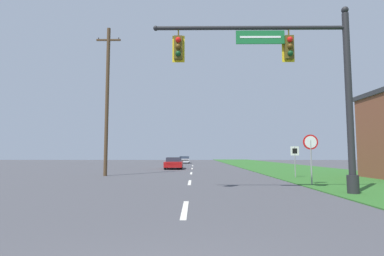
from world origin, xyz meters
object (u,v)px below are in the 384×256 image
(far_car, at_px, (184,160))
(stop_sign, at_px, (311,148))
(signal_mast, at_px, (301,80))
(car_ahead, at_px, (174,163))
(route_sign_post, at_px, (295,155))
(utility_pole_near, at_px, (107,98))

(far_car, relative_size, stop_sign, 1.84)
(signal_mast, bearing_deg, car_ahead, 107.61)
(car_ahead, xyz_separation_m, stop_sign, (8.07, -16.85, 1.26))
(far_car, bearing_deg, stop_sign, -78.37)
(signal_mast, height_order, far_car, signal_mast)
(signal_mast, relative_size, stop_sign, 3.21)
(far_car, bearing_deg, signal_mast, -81.58)
(stop_sign, bearing_deg, far_car, 101.63)
(far_car, distance_m, stop_sign, 38.00)
(signal_mast, bearing_deg, route_sign_post, 73.62)
(stop_sign, bearing_deg, signal_mast, -115.45)
(far_car, bearing_deg, car_ahead, -91.18)
(route_sign_post, bearing_deg, utility_pole_near, 172.76)
(utility_pole_near, bearing_deg, route_sign_post, -7.24)
(signal_mast, height_order, car_ahead, signal_mast)
(route_sign_post, xyz_separation_m, utility_pole_near, (-13.07, 1.66, 4.11))
(car_ahead, height_order, far_car, same)
(stop_sign, xyz_separation_m, utility_pole_near, (-12.30, 6.42, 3.78))
(far_car, bearing_deg, utility_pole_near, -98.58)
(signal_mast, xyz_separation_m, far_car, (-6.02, 40.64, -3.89))
(far_car, height_order, route_sign_post, route_sign_post)
(utility_pole_near, bearing_deg, signal_mast, -42.76)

